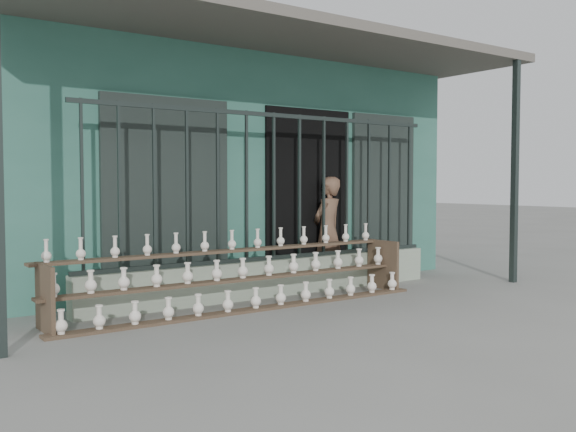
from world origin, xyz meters
TOP-DOWN VIEW (x-y plane):
  - ground at (0.00, 0.00)m, footprint 60.00×60.00m
  - workshop_building at (0.00, 4.23)m, footprint 7.40×6.60m
  - parapet_wall at (0.00, 1.30)m, footprint 5.00×0.20m
  - security_fence at (-0.00, 1.30)m, footprint 5.00×0.04m
  - shelf_rack at (-0.69, 0.88)m, footprint 4.50×0.68m
  - elderly_woman at (1.13, 1.65)m, footprint 0.63×0.51m

SIDE VIEW (x-z plane):
  - ground at x=0.00m, z-range 0.00..0.00m
  - parapet_wall at x=0.00m, z-range 0.00..0.45m
  - shelf_rack at x=-0.69m, z-range -0.06..0.79m
  - elderly_woman at x=1.13m, z-range 0.00..1.48m
  - security_fence at x=0.00m, z-range 0.45..2.25m
  - workshop_building at x=0.00m, z-range 0.02..3.23m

